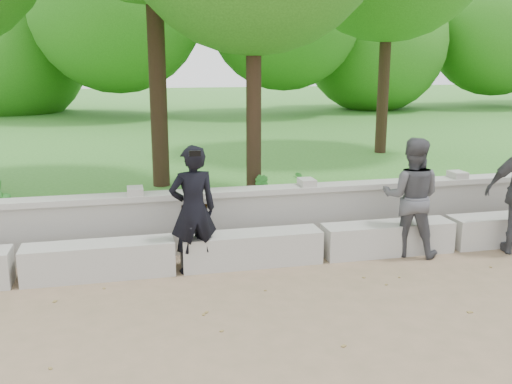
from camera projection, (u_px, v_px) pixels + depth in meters
ground at (197, 336)px, 5.76m from camera, size 80.00×80.00×0.00m
lawn at (143, 139)px, 19.01m from camera, size 40.00×22.00×0.25m
concrete_bench at (178, 254)px, 7.51m from camera, size 11.90×0.45×0.45m
parapet_wall at (173, 222)px, 8.12m from camera, size 12.50×0.35×0.90m
man_main at (193, 210)px, 7.32m from camera, size 0.66×0.60×1.69m
visitor_left at (411, 197)px, 8.00m from camera, size 1.03×0.96×1.68m
shrub_a at (4, 212)px, 8.24m from camera, size 0.39×0.42×0.66m
shrub_b at (263, 190)px, 9.87m from camera, size 0.37×0.37×0.52m
shrub_c at (310, 194)px, 9.27m from camera, size 0.78×0.80×0.67m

